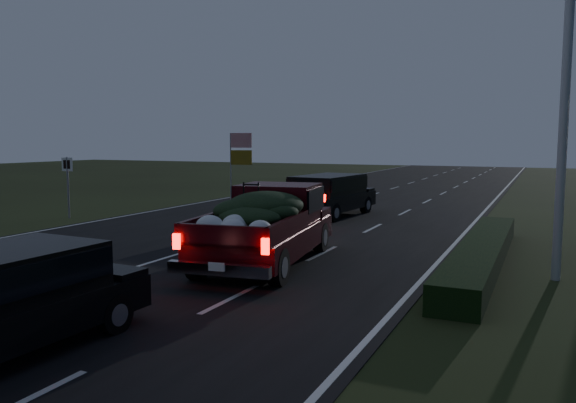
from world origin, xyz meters
The scene contains 7 objects.
ground centered at (0.00, 0.00, 0.00)m, with size 120.00×120.00×0.00m, color black.
road_asphalt centered at (0.00, 0.00, 0.01)m, with size 14.00×120.00×0.02m, color black.
hedge_row centered at (7.80, 3.00, 0.30)m, with size 1.00×10.00×0.60m, color black.
light_pole centered at (9.50, 2.00, 5.48)m, with size 0.50×0.90×9.16m.
route_sign centered at (-8.50, 5.00, 1.66)m, with size 0.55×0.08×2.50m.
pickup_truck centered at (2.75, 0.79, 1.12)m, with size 2.96×5.96×3.00m.
lead_suv centered at (1.01, 9.94, 1.07)m, with size 2.53×5.09×1.41m.
Camera 1 is at (9.22, -11.90, 3.16)m, focal length 35.00 mm.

